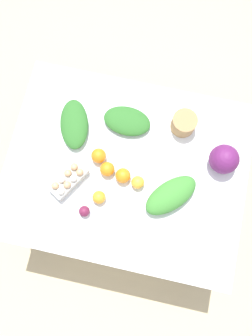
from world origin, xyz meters
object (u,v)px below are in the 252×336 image
Objects in this scene: egg_carton at (68,180)px; greens_bunch_beet_tops at (74,124)px; beet_root at (84,211)px; orange_1 at (123,176)px; greens_bunch_kale at (127,121)px; orange_2 at (107,169)px; orange_4 at (99,156)px; orange_0 at (138,182)px; orange_3 at (99,197)px; cabbage_purple at (224,159)px; greens_bunch_scallion at (171,195)px; paper_bag at (184,123)px.

greens_bunch_beet_tops is (-0.05, 0.32, -0.01)m from egg_carton.
greens_bunch_beet_tops is at bearing 110.56° from beet_root.
orange_1 is (0.16, 0.23, 0.01)m from beet_root.
orange_2 is (-0.04, -0.30, 0.01)m from greens_bunch_kale.
egg_carton reaches higher than orange_4.
orange_0 is 1.00× the size of orange_3.
cabbage_purple is 2.25× the size of orange_0.
beet_root is at bearing -157.30° from greens_bunch_scallion.
beet_root is at bearing -147.44° from cabbage_purple.
orange_4 reaches higher than orange_2.
orange_1 is at bearing 54.85° from orange_3.
orange_1 reaches higher than greens_bunch_kale.
greens_bunch_scallion is at bearing 22.70° from beet_root.
orange_4 is at bearing -6.51° from egg_carton.
cabbage_purple is 0.68m from orange_4.
greens_bunch_scallion is at bearing -9.68° from orange_0.
greens_bunch_kale is 0.32m from orange_1.
greens_bunch_beet_tops is 0.23m from orange_4.
beet_root is at bearing -125.76° from paper_bag.
orange_2 is (-0.18, 0.04, 0.00)m from orange_0.
greens_bunch_kale is (-0.56, 0.12, -0.05)m from cabbage_purple.
greens_bunch_beet_tops is 0.67m from greens_bunch_scallion.
greens_bunch_kale is 0.26m from orange_4.
egg_carton reaches higher than orange_0.
orange_2 is at bearing -41.42° from greens_bunch_beet_tops.
orange_2 is at bearing 74.63° from beet_root.
greens_bunch_kale is at bearing 65.18° from orange_4.
greens_bunch_beet_tops is 0.49m from orange_0.
paper_bag is at bearing 146.17° from cabbage_purple.
greens_bunch_beet_tops is 4.13× the size of orange_0.
greens_bunch_beet_tops is (-0.60, -0.13, -0.02)m from paper_bag.
orange_3 is 0.23m from orange_4.
orange_1 is at bearing -81.59° from greens_bunch_kale.
paper_bag reaches higher than orange_0.
orange_2 is at bearing 169.28° from orange_1.
orange_2 is 0.09m from orange_4.
orange_4 is (-0.24, 0.10, 0.01)m from orange_0.
egg_carton is 0.71m from paper_bag.
orange_1 is 0.17m from orange_4.
beet_root is at bearing -90.90° from orange_4.
cabbage_purple reaches higher than orange_1.
egg_carton is at bearing -160.32° from cabbage_purple.
orange_2 is (0.24, -0.21, 0.00)m from greens_bunch_beet_tops.
cabbage_purple is 2.25× the size of orange_3.
greens_bunch_kale is at bearing 0.54° from egg_carton.
orange_1 is at bearing 169.68° from greens_bunch_scallion.
egg_carton is 4.05× the size of beet_root.
greens_bunch_scallion reaches higher than orange_0.
cabbage_purple is at bearing 16.65° from orange_2.
paper_bag reaches higher than egg_carton.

